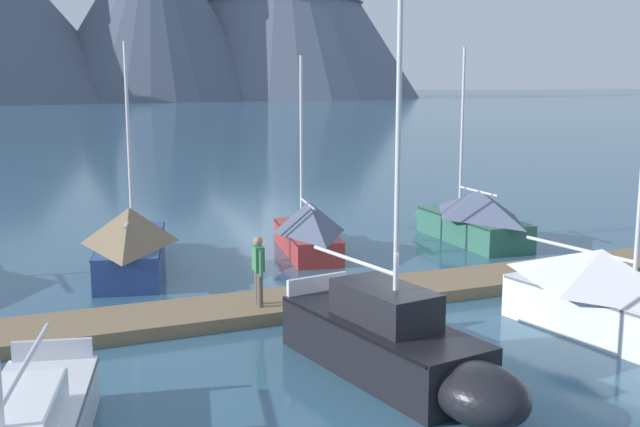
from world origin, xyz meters
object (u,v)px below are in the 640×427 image
(person_on_dock, at_px, (258,267))
(sailboat_end_of_dock, at_px, (471,216))
(sailboat_mid_dock_port, at_px, (132,240))
(sailboat_outer_slip, at_px, (623,302))
(sailboat_far_berth, at_px, (306,227))
(sailboat_mid_dock_starboard, at_px, (398,346))

(person_on_dock, bearing_deg, sailboat_end_of_dock, 32.11)
(sailboat_mid_dock_port, distance_m, sailboat_outer_slip, 13.78)
(sailboat_mid_dock_port, xyz_separation_m, sailboat_outer_slip, (9.14, -10.31, -0.03))
(sailboat_far_berth, bearing_deg, sailboat_mid_dock_starboard, -100.79)
(sailboat_mid_dock_starboard, height_order, sailboat_end_of_dock, sailboat_mid_dock_starboard)
(sailboat_far_berth, relative_size, sailboat_end_of_dock, 0.95)
(sailboat_outer_slip, bearing_deg, sailboat_far_berth, 107.52)
(sailboat_outer_slip, height_order, person_on_dock, sailboat_outer_slip)
(sailboat_outer_slip, bearing_deg, sailboat_mid_dock_starboard, -177.42)
(sailboat_mid_dock_starboard, xyz_separation_m, sailboat_far_berth, (2.11, 11.10, 0.15))
(sailboat_mid_dock_starboard, bearing_deg, sailboat_far_berth, 79.21)
(sailboat_mid_dock_starboard, distance_m, sailboat_end_of_dock, 13.54)
(sailboat_end_of_dock, bearing_deg, sailboat_mid_dock_port, -178.99)
(sailboat_mid_dock_starboard, relative_size, sailboat_end_of_dock, 1.14)
(sailboat_far_berth, height_order, person_on_dock, sailboat_far_berth)
(sailboat_far_berth, xyz_separation_m, person_on_dock, (-3.47, -6.32, 0.42))
(sailboat_far_berth, xyz_separation_m, sailboat_outer_slip, (3.42, -10.85, 0.08))
(sailboat_outer_slip, bearing_deg, sailboat_mid_dock_port, 131.55)
(sailboat_mid_dock_port, xyz_separation_m, sailboat_far_berth, (5.71, 0.53, -0.11))
(sailboat_mid_dock_port, distance_m, person_on_dock, 6.22)
(sailboat_mid_dock_port, bearing_deg, sailboat_mid_dock_starboard, -71.18)
(person_on_dock, bearing_deg, sailboat_outer_slip, -33.28)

